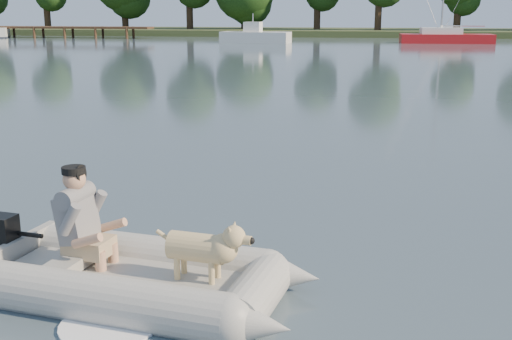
% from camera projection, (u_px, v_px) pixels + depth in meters
% --- Properties ---
extents(water, '(160.00, 160.00, 0.00)m').
position_uv_depth(water, '(174.00, 282.00, 6.58)').
color(water, slate).
rests_on(water, ground).
extents(shore_bank, '(160.00, 12.00, 0.70)m').
position_uv_depth(shore_bank, '(340.00, 33.00, 65.90)').
color(shore_bank, '#47512D').
rests_on(shore_bank, water).
extents(dock, '(18.00, 2.00, 1.04)m').
position_uv_depth(dock, '(59.00, 32.00, 60.13)').
color(dock, '#4C331E').
rests_on(dock, water).
extents(dinghy, '(4.88, 3.76, 1.32)m').
position_uv_depth(dinghy, '(136.00, 240.00, 6.18)').
color(dinghy, '#9D9D98').
rests_on(dinghy, water).
extents(man, '(0.77, 0.69, 1.02)m').
position_uv_depth(man, '(79.00, 214.00, 6.38)').
color(man, slate).
rests_on(man, dinghy).
extents(dog, '(0.92, 0.45, 0.59)m').
position_uv_depth(dog, '(197.00, 252.00, 6.06)').
color(dog, tan).
rests_on(dog, dinghy).
extents(outboard_motor, '(0.43, 0.33, 0.74)m').
position_uv_depth(outboard_motor, '(3.00, 247.00, 6.72)').
color(outboard_motor, black).
rests_on(outboard_motor, dinghy).
extents(motorboat, '(5.92, 2.84, 2.41)m').
position_uv_depth(motorboat, '(256.00, 29.00, 51.13)').
color(motorboat, white).
rests_on(motorboat, water).
extents(sailboat, '(7.23, 2.36, 9.85)m').
position_uv_depth(sailboat, '(445.00, 38.00, 50.87)').
color(sailboat, '#A61317').
rests_on(sailboat, water).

